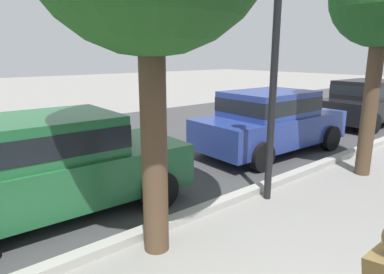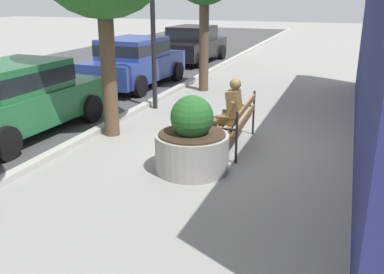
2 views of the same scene
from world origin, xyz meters
name	(u,v)px [view 1 (image 1 of 2)]	position (x,y,z in m)	size (l,w,h in m)	color
street_surface	(40,159)	(0.00, 7.50, 0.00)	(60.00, 9.00, 0.01)	#424244
curb_stone	(145,232)	(0.00, 2.90, 0.06)	(60.00, 0.20, 0.12)	#B2AFA8
parked_car_green	(50,163)	(-0.71, 4.38, 0.84)	(4.16, 2.04, 1.56)	#236638
parked_car_blue	(270,120)	(4.67, 4.38, 0.84)	(4.16, 2.04, 1.56)	navy
parked_car_black	(367,101)	(10.15, 4.38, 0.84)	(4.16, 2.04, 1.56)	black
lamp_post	(275,47)	(2.32, 2.61, 2.55)	(0.32, 0.32, 3.90)	black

